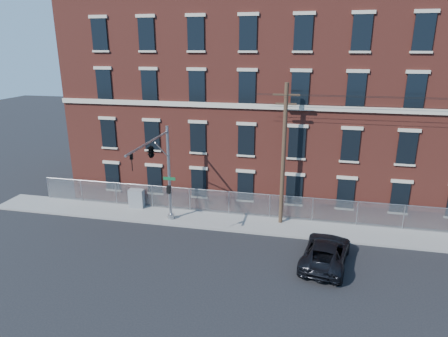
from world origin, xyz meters
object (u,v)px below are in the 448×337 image
Objects in this scene: utility_pole_near at (284,153)px; utility_cabinet at (137,198)px; traffic_signal_mast at (156,159)px; pickup_truck at (326,252)px.

utility_cabinet is at bearing 177.99° from utility_pole_near.
utility_cabinet is (-3.39, 3.82, -4.53)m from traffic_signal_mast.
traffic_signal_mast is 1.31× the size of pickup_truck.
pickup_truck is at bearing -22.73° from utility_cabinet.
traffic_signal_mast is 8.70m from utility_pole_near.
traffic_signal_mast is at bearing -50.95° from utility_cabinet.
utility_pole_near reaches higher than traffic_signal_mast.
utility_pole_near is 6.80× the size of utility_cabinet.
pickup_truck is at bearing -7.62° from traffic_signal_mast.
utility_pole_near is 7.36m from pickup_truck.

